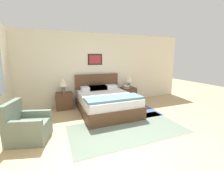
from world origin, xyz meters
TOP-DOWN VIEW (x-y plane):
  - ground_plane at (0.00, 0.00)m, footprint 16.00×16.00m
  - wall_back at (0.00, 3.23)m, footprint 7.62×0.09m
  - area_rug_main at (0.17, 0.80)m, footprint 2.79×1.47m
  - area_rug_bedside at (1.23, 1.88)m, footprint 0.86×1.39m
  - bed at (0.10, 2.16)m, footprint 1.63×2.05m
  - armchair at (-2.01, 1.15)m, footprint 0.90×0.85m
  - nightstand_near_window at (-1.12, 2.94)m, footprint 0.55×0.46m
  - nightstand_by_door at (1.33, 2.94)m, footprint 0.55×0.46m
  - table_lamp_near_window at (-1.13, 2.94)m, footprint 0.30×0.30m
  - table_lamp_by_door at (1.34, 2.94)m, footprint 0.30×0.30m
  - book_thick_bottom at (1.20, 2.89)m, footprint 0.22×0.26m
  - book_hardcover_middle at (1.20, 2.89)m, footprint 0.20×0.29m
  - book_novel_upper at (1.20, 2.89)m, footprint 0.22×0.26m
  - book_slim_near_top at (1.20, 2.89)m, footprint 0.23×0.24m

SIDE VIEW (x-z plane):
  - ground_plane at x=0.00m, z-range 0.00..0.00m
  - area_rug_main at x=0.17m, z-range 0.00..0.01m
  - area_rug_bedside at x=1.23m, z-range 0.00..0.01m
  - nightstand_near_window at x=-1.12m, z-range 0.00..0.55m
  - nightstand_by_door at x=1.33m, z-range 0.00..0.55m
  - armchair at x=-2.01m, z-range -0.14..0.71m
  - bed at x=0.10m, z-range -0.23..0.88m
  - book_thick_bottom at x=1.20m, z-range 0.55..0.58m
  - book_hardcover_middle at x=1.20m, z-range 0.58..0.60m
  - book_novel_upper at x=1.20m, z-range 0.60..0.63m
  - book_slim_near_top at x=1.20m, z-range 0.63..0.66m
  - table_lamp_near_window at x=-1.13m, z-range 0.65..1.14m
  - table_lamp_by_door at x=1.34m, z-range 0.65..1.14m
  - wall_back at x=0.00m, z-range 0.00..2.60m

